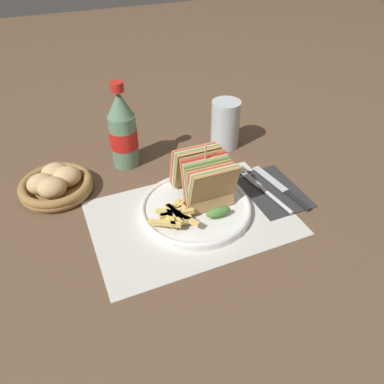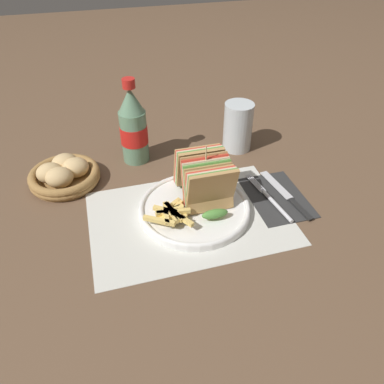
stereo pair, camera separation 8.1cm
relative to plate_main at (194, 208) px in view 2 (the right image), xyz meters
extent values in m
plane|color=brown|center=(0.01, -0.03, -0.01)|extent=(4.00, 4.00, 0.00)
cube|color=silver|center=(-0.02, -0.02, -0.01)|extent=(0.42, 0.29, 0.00)
cylinder|color=white|center=(0.00, 0.00, 0.00)|extent=(0.24, 0.24, 0.01)
torus|color=white|center=(0.00, 0.00, 0.00)|extent=(0.24, 0.24, 0.01)
cube|color=tan|center=(0.03, -0.03, 0.06)|extent=(0.10, 0.03, 0.10)
cube|color=#518E3D|center=(0.03, -0.02, 0.06)|extent=(0.10, 0.03, 0.10)
cube|color=beige|center=(0.03, -0.01, 0.06)|extent=(0.10, 0.03, 0.10)
cube|color=red|center=(0.03, 0.00, 0.06)|extent=(0.10, 0.03, 0.10)
cube|color=tan|center=(0.03, 0.00, 0.06)|extent=(0.10, 0.03, 0.10)
ellipsoid|color=#518E3D|center=(0.03, -0.05, 0.02)|extent=(0.06, 0.02, 0.02)
cube|color=tan|center=(0.03, -0.01, 0.06)|extent=(0.10, 0.03, 0.10)
cube|color=#518E3D|center=(0.03, 0.00, 0.06)|extent=(0.10, 0.03, 0.10)
cube|color=beige|center=(0.03, 0.00, 0.06)|extent=(0.10, 0.03, 0.10)
cube|color=red|center=(0.03, 0.01, 0.06)|extent=(0.10, 0.03, 0.10)
cube|color=tan|center=(0.03, 0.02, 0.06)|extent=(0.10, 0.03, 0.10)
ellipsoid|color=#518E3D|center=(0.03, -0.01, 0.02)|extent=(0.06, 0.02, 0.02)
cube|color=tan|center=(0.03, 0.06, 0.06)|extent=(0.10, 0.03, 0.10)
cube|color=#518E3D|center=(0.03, 0.07, 0.06)|extent=(0.10, 0.03, 0.10)
cube|color=beige|center=(0.03, 0.07, 0.06)|extent=(0.10, 0.03, 0.10)
cube|color=red|center=(0.03, 0.08, 0.06)|extent=(0.10, 0.03, 0.10)
cube|color=tan|center=(0.03, 0.09, 0.06)|extent=(0.10, 0.03, 0.10)
ellipsoid|color=#518E3D|center=(0.03, 0.04, 0.02)|extent=(0.06, 0.02, 0.02)
cylinder|color=tan|center=(0.03, 0.02, 0.08)|extent=(0.00, 0.00, 0.13)
cube|color=#E5C166|center=(-0.05, -0.01, 0.01)|extent=(0.05, 0.06, 0.01)
cube|color=#E5C166|center=(-0.05, -0.02, 0.01)|extent=(0.05, 0.04, 0.01)
cube|color=#E5C166|center=(-0.05, -0.01, 0.01)|extent=(0.06, 0.02, 0.01)
cube|color=#E5C166|center=(-0.05, 0.00, 0.01)|extent=(0.05, 0.04, 0.01)
cube|color=#E5C166|center=(-0.06, -0.02, 0.01)|extent=(0.06, 0.01, 0.01)
cube|color=#E5C166|center=(-0.05, -0.03, 0.02)|extent=(0.07, 0.02, 0.01)
cube|color=#E5C166|center=(-0.09, -0.04, 0.02)|extent=(0.06, 0.04, 0.01)
cube|color=#E5C166|center=(-0.06, -0.02, 0.02)|extent=(0.01, 0.06, 0.01)
cube|color=#E5C166|center=(-0.05, -0.03, 0.02)|extent=(0.03, 0.06, 0.01)
cube|color=#E5C166|center=(-0.06, -0.03, 0.02)|extent=(0.06, 0.04, 0.01)
cube|color=#E5C166|center=(-0.07, -0.02, 0.02)|extent=(0.05, 0.04, 0.01)
cube|color=#E5C166|center=(-0.05, -0.02, 0.02)|extent=(0.02, 0.06, 0.01)
cube|color=#E5C166|center=(-0.04, -0.05, 0.02)|extent=(0.04, 0.06, 0.01)
cube|color=#E5C166|center=(-0.06, -0.02, 0.02)|extent=(0.06, 0.01, 0.01)
cube|color=#E5C166|center=(-0.07, -0.03, 0.02)|extent=(0.02, 0.07, 0.01)
cube|color=#2D2D2D|center=(0.20, 0.00, -0.01)|extent=(0.12, 0.18, 0.00)
cylinder|color=silver|center=(0.18, -0.04, 0.00)|extent=(0.02, 0.11, 0.01)
cylinder|color=silver|center=(0.16, 0.05, 0.00)|extent=(0.01, 0.07, 0.00)
cylinder|color=silver|center=(0.16, 0.05, 0.00)|extent=(0.01, 0.07, 0.00)
cylinder|color=silver|center=(0.17, 0.05, 0.00)|extent=(0.01, 0.07, 0.00)
cylinder|color=silver|center=(0.17, 0.05, 0.00)|extent=(0.01, 0.07, 0.00)
cube|color=black|center=(0.22, -0.06, 0.00)|extent=(0.02, 0.08, 0.00)
cube|color=silver|center=(0.21, 0.03, 0.00)|extent=(0.03, 0.12, 0.00)
cylinder|color=slate|center=(-0.09, 0.24, 0.06)|extent=(0.07, 0.07, 0.14)
cylinder|color=red|center=(-0.09, 0.24, 0.06)|extent=(0.07, 0.07, 0.05)
cone|color=slate|center=(-0.09, 0.24, 0.16)|extent=(0.06, 0.06, 0.06)
cylinder|color=red|center=(-0.09, 0.24, 0.20)|extent=(0.03, 0.03, 0.02)
cylinder|color=silver|center=(0.19, 0.23, 0.05)|extent=(0.08, 0.08, 0.13)
cylinder|color=olive|center=(-0.27, 0.19, 0.00)|extent=(0.15, 0.15, 0.01)
torus|color=olive|center=(-0.27, 0.19, 0.00)|extent=(0.17, 0.17, 0.02)
torus|color=olive|center=(-0.27, 0.19, 0.01)|extent=(0.17, 0.17, 0.02)
ellipsoid|color=tan|center=(-0.24, 0.19, 0.03)|extent=(0.06, 0.05, 0.05)
ellipsoid|color=tan|center=(-0.27, 0.22, 0.03)|extent=(0.06, 0.05, 0.05)
ellipsoid|color=tan|center=(-0.30, 0.19, 0.03)|extent=(0.06, 0.05, 0.05)
ellipsoid|color=tan|center=(-0.28, 0.16, 0.03)|extent=(0.06, 0.05, 0.05)
camera|label=1|loc=(-0.25, -0.57, 0.53)|focal=35.00mm
camera|label=2|loc=(-0.17, -0.59, 0.53)|focal=35.00mm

